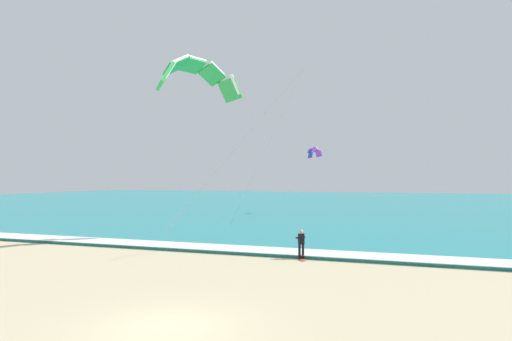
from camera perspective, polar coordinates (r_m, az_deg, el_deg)
The scene contains 7 objects.
ground_plane at distance 15.23m, azimuth -11.00°, elevation -18.34°, with size 200.00×200.00×0.00m, color #C6B78E.
sea at distance 86.03m, azimuth 14.91°, elevation -3.89°, with size 200.00×120.00×0.20m, color teal.
surf_foam at distance 27.95m, azimuth 4.24°, elevation -9.88°, with size 200.00×2.42×0.04m, color white.
surfboard at distance 26.59m, azimuth 5.58°, elevation -10.76°, with size 0.97×1.46×0.09m.
kitesurfer at distance 26.47m, azimuth 5.57°, elevation -8.80°, with size 0.66×0.65×1.69m.
kite_primary at distance 32.54m, azimuth -7.24°, elevation 11.65°, with size 9.77×7.14×11.60m.
kite_distant at distance 58.32m, azimuth 7.09°, elevation 2.36°, with size 2.43×3.44×1.38m.
Camera 1 is at (7.45, -12.48, 4.56)m, focal length 32.56 mm.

